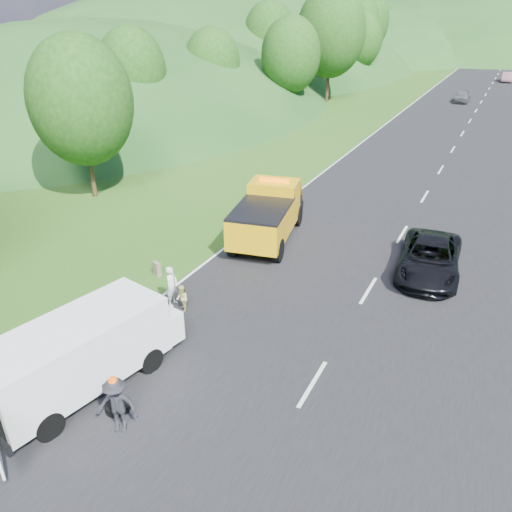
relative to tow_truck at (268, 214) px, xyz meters
The scene contains 15 objects.
ground 7.23m from the tow_truck, 68.61° to the right, with size 320.00×320.00×0.00m, color #38661E.
road_surface 33.87m from the tow_truck, 80.49° to the left, with size 14.00×200.00×0.02m, color black.
tree_line_left 55.86m from the tow_truck, 107.09° to the left, with size 14.00×140.00×14.00m, color #335E1B, non-canonical shape.
tow_truck is the anchor object (origin of this frame).
white_van 11.65m from the tow_truck, 90.96° to the right, with size 3.91×6.70×2.24m.
woman 7.01m from the tow_truck, 94.88° to the right, with size 0.56×0.41×1.54m, color silver.
child 7.20m from the tow_truck, 90.14° to the right, with size 0.50×0.39×1.02m, color #D4CF71.
worker 12.73m from the tow_truck, 81.94° to the right, with size 1.07×0.61×1.65m, color black.
suitcase 5.93m from the tow_truck, 115.08° to the right, with size 0.36×0.20×0.59m, color #69634E.
spare_tire 12.12m from the tow_truck, 84.24° to the right, with size 0.70×0.70×0.20m, color black.
passing_suv 7.49m from the tow_truck, ahead, with size 2.33×5.06×1.41m, color black.
dist_car_a 44.47m from the tow_truck, 85.45° to the left, with size 1.56×3.88×1.32m, color #46474A.
dist_car_b 66.11m from the tow_truck, 83.67° to the left, with size 1.38×3.96×1.31m, color #6F4A55.
dist_car_c 91.31m from the tow_truck, 85.92° to the left, with size 1.90×4.68×1.36m, color brown.
dist_car_d 102.24m from the tow_truck, 87.04° to the left, with size 1.56×3.88×1.32m, color brown.
Camera 1 is at (6.66, -12.87, 9.88)m, focal length 35.00 mm.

